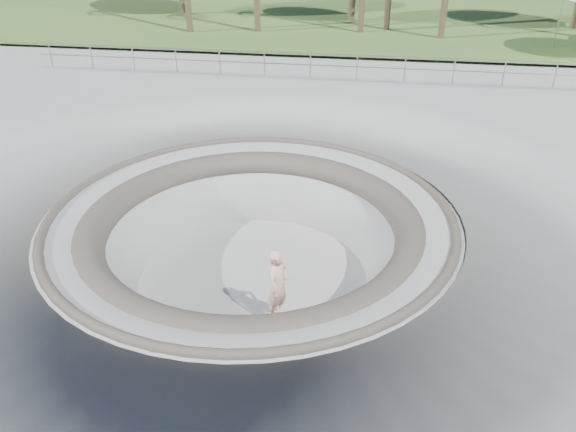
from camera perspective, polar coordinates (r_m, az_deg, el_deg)
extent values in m
plane|color=#9C9D98|center=(14.11, -3.76, 0.18)|extent=(180.00, 180.00, 0.00)
torus|color=#9C9D98|center=(15.18, -3.52, -6.42)|extent=(14.00, 14.00, 4.00)
cylinder|color=#9C9D98|center=(15.15, -3.52, -6.27)|extent=(6.60, 6.60, 0.10)
torus|color=#514A41|center=(14.12, -3.76, 0.11)|extent=(10.24, 10.24, 0.24)
torus|color=#514A41|center=(14.33, -3.70, -1.39)|extent=(8.91, 8.91, 0.81)
ellipsoid|color=olive|center=(72.67, -11.73, 18.27)|extent=(50.40, 36.00, 23.40)
ellipsoid|color=olive|center=(73.66, 13.45, 17.10)|extent=(61.60, 44.00, 28.60)
cylinder|color=gray|center=(24.82, 2.30, 16.10)|extent=(25.00, 0.05, 0.05)
cylinder|color=gray|center=(24.93, 2.28, 15.09)|extent=(25.00, 0.05, 0.05)
cube|color=olive|center=(13.61, -1.00, -10.30)|extent=(0.89, 0.40, 0.02)
cylinder|color=#B6B6BB|center=(13.63, -0.99, -10.42)|extent=(0.07, 0.18, 0.04)
cylinder|color=#B6B6BB|center=(13.63, -0.99, -10.42)|extent=(0.07, 0.18, 0.04)
cylinder|color=white|center=(13.64, -0.99, -10.45)|extent=(0.07, 0.04, 0.07)
cylinder|color=white|center=(13.64, -0.99, -10.45)|extent=(0.07, 0.04, 0.07)
cylinder|color=white|center=(13.64, -0.99, -10.45)|extent=(0.07, 0.04, 0.07)
cylinder|color=white|center=(13.64, -0.99, -10.45)|extent=(0.07, 0.04, 0.07)
imported|color=#EDB299|center=(13.02, -1.03, -7.08)|extent=(0.66, 0.80, 1.88)
cylinder|color=gray|center=(33.29, 26.12, 17.34)|extent=(0.06, 0.06, 2.46)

